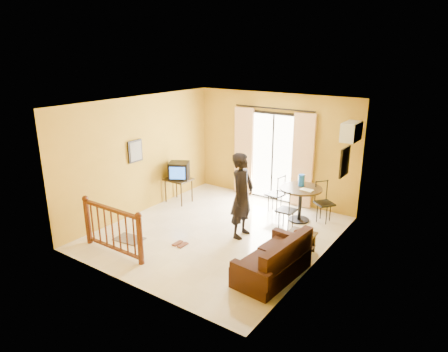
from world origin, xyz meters
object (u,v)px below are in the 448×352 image
Objects in this scene: dining_table at (301,194)px; coffee_table at (295,244)px; television at (179,171)px; sofa at (275,262)px; standing_person at (242,196)px.

dining_table is 1.04× the size of coffee_table.
television is 0.39× the size of sofa.
coffee_table is 0.85m from sofa.
television is at bearing -167.45° from dining_table.
coffee_table is at bearing -44.25° from television.
sofa is (0.00, -0.85, 0.01)m from coffee_table.
standing_person is (-0.69, -1.43, 0.27)m from dining_table.
television is 3.14m from dining_table.
standing_person reaches higher than sofa.
television is at bearing 158.69° from sofa.
television is at bearing 165.32° from coffee_table.
dining_table is 2.61m from sofa.
dining_table is at bearing 109.61° from sofa.
standing_person is at bearing -115.58° from dining_table.
television reaches higher than dining_table.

